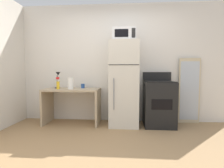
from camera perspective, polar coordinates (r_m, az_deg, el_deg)
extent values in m
plane|color=#9E7A51|center=(2.52, -0.48, -22.02)|extent=(12.00, 12.00, 0.00)
cube|color=silver|center=(3.97, 1.66, 6.81)|extent=(5.00, 0.10, 2.60)
cube|color=tan|center=(3.79, -12.95, -1.79)|extent=(1.15, 0.59, 0.04)
cube|color=tan|center=(4.04, -20.48, -6.95)|extent=(0.04, 0.59, 0.71)
cube|color=tan|center=(3.72, -4.56, -7.66)|extent=(0.04, 0.59, 0.71)
cylinder|color=black|center=(3.97, -17.48, -1.19)|extent=(0.11, 0.11, 0.02)
cylinder|color=black|center=(3.96, -17.52, 0.82)|extent=(0.02, 0.02, 0.26)
cone|color=black|center=(3.93, -17.28, 3.24)|extent=(0.10, 0.10, 0.08)
cylinder|color=white|center=(3.66, -13.45, 0.20)|extent=(0.11, 0.11, 0.24)
cylinder|color=yellow|center=(3.74, -17.28, -0.41)|extent=(0.06, 0.06, 0.16)
cylinder|color=white|center=(3.73, -17.31, 1.16)|extent=(0.02, 0.02, 0.04)
cube|color=red|center=(3.72, -17.39, 1.84)|extent=(0.06, 0.03, 0.04)
cylinder|color=#264C99|center=(3.86, -9.54, -0.63)|extent=(0.08, 0.08, 0.09)
cube|color=beige|center=(3.59, 3.93, 0.07)|extent=(0.59, 0.61, 1.72)
cube|color=black|center=(3.28, 3.91, 6.31)|extent=(0.58, 0.00, 0.01)
cylinder|color=gray|center=(3.30, 0.58, -3.28)|extent=(0.02, 0.02, 0.60)
cube|color=silver|center=(3.64, 4.00, 15.79)|extent=(0.46, 0.34, 0.26)
cube|color=black|center=(3.47, 3.12, 16.38)|extent=(0.26, 0.01, 0.15)
cube|color=black|center=(3.47, 7.07, 16.35)|extent=(0.07, 0.01, 0.18)
cube|color=black|center=(3.71, 15.10, -6.32)|extent=(0.60, 0.60, 0.90)
cube|color=black|center=(3.66, 15.23, 0.79)|extent=(0.58, 0.58, 0.02)
cube|color=black|center=(3.93, 14.50, 2.48)|extent=(0.60, 0.04, 0.18)
cube|color=black|center=(3.41, 16.05, -6.48)|extent=(0.39, 0.01, 0.20)
cube|color=#C6B793|center=(4.10, 23.98, -2.02)|extent=(0.44, 0.03, 1.40)
cube|color=#B2BCC6|center=(4.09, 24.06, -2.04)|extent=(0.39, 0.00, 1.26)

